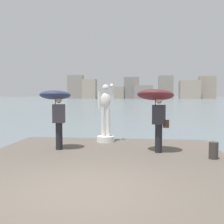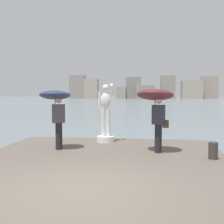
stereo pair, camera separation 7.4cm
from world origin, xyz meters
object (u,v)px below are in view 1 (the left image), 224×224
(onlooker_left, at_px, (56,102))
(mooring_bollard, at_px, (214,150))
(onlooker_right, at_px, (156,101))
(statue_white_figure, at_px, (106,120))

(onlooker_left, xyz_separation_m, mooring_bollard, (4.78, -0.81, -1.31))
(onlooker_left, distance_m, mooring_bollard, 5.02)
(onlooker_right, bearing_deg, statue_white_figure, 137.08)
(statue_white_figure, bearing_deg, onlooker_left, -130.96)
(statue_white_figure, height_order, onlooker_left, statue_white_figure)
(statue_white_figure, distance_m, mooring_bollard, 4.20)
(mooring_bollard, bearing_deg, onlooker_right, 154.74)
(mooring_bollard, bearing_deg, statue_white_figure, 144.35)
(onlooker_left, bearing_deg, mooring_bollard, -9.59)
(statue_white_figure, xyz_separation_m, onlooker_right, (1.81, -1.68, 0.78))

